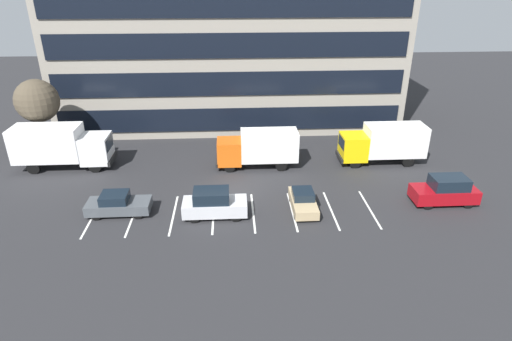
% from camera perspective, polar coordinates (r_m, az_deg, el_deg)
% --- Properties ---
extents(ground_plane, '(120.00, 120.00, 0.00)m').
position_cam_1_polar(ground_plane, '(33.30, -3.09, -2.83)').
color(ground_plane, '#262628').
extents(office_building, '(35.43, 12.36, 21.60)m').
position_cam_1_polar(office_building, '(47.62, -3.63, 19.30)').
color(office_building, gray).
rests_on(office_building, ground_plane).
extents(lot_markings, '(19.74, 5.40, 0.01)m').
position_cam_1_polar(lot_markings, '(30.48, -3.03, -5.66)').
color(lot_markings, silver).
rests_on(lot_markings, ground_plane).
extents(box_truck_yellow, '(7.42, 2.46, 3.44)m').
position_cam_1_polar(box_truck_yellow, '(39.18, 16.65, 3.64)').
color(box_truck_yellow, yellow).
rests_on(box_truck_yellow, ground_plane).
extents(box_truck_white, '(8.08, 2.67, 3.74)m').
position_cam_1_polar(box_truck_white, '(40.08, -24.57, 3.12)').
color(box_truck_white, white).
rests_on(box_truck_white, ground_plane).
extents(box_truck_orange, '(7.00, 2.32, 3.25)m').
position_cam_1_polar(box_truck_orange, '(36.73, 0.38, 3.12)').
color(box_truck_orange, '#D85914').
rests_on(box_truck_orange, ground_plane).
extents(suv_silver, '(4.43, 1.88, 2.00)m').
position_cam_1_polar(suv_silver, '(29.78, -5.63, -4.41)').
color(suv_silver, silver).
rests_on(suv_silver, ground_plane).
extents(suv_maroon, '(4.62, 1.96, 2.09)m').
position_cam_1_polar(suv_maroon, '(34.15, 23.87, -2.46)').
color(suv_maroon, maroon).
rests_on(suv_maroon, ground_plane).
extents(sedan_tan, '(1.65, 3.94, 1.41)m').
position_cam_1_polar(sedan_tan, '(30.79, 6.28, -4.03)').
color(sedan_tan, tan).
rests_on(sedan_tan, ground_plane).
extents(sedan_charcoal, '(4.39, 1.84, 1.57)m').
position_cam_1_polar(sedan_charcoal, '(31.55, -17.88, -4.28)').
color(sedan_charcoal, '#474C51').
rests_on(sedan_charcoal, ground_plane).
extents(bare_tree, '(3.77, 3.77, 7.06)m').
position_cam_1_polar(bare_tree, '(42.69, -27.11, 8.23)').
color(bare_tree, '#473323').
rests_on(bare_tree, ground_plane).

